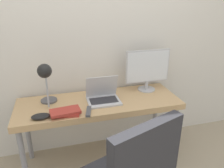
% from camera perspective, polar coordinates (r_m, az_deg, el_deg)
% --- Properties ---
extents(wall_back, '(8.00, 0.05, 2.60)m').
position_cam_1_polar(wall_back, '(2.32, -5.51, 12.39)').
color(wall_back, silver).
rests_on(wall_back, ground_plane).
extents(desk, '(1.60, 0.56, 0.72)m').
position_cam_1_polar(desk, '(2.21, -3.33, -6.05)').
color(desk, tan).
rests_on(desk, ground_plane).
extents(laptop, '(0.32, 0.25, 0.25)m').
position_cam_1_polar(laptop, '(2.16, -2.36, -3.17)').
color(laptop, silver).
rests_on(laptop, desk).
extents(monitor, '(0.49, 0.19, 0.45)m').
position_cam_1_polar(monitor, '(2.37, 9.26, 3.98)').
color(monitor, '#B7B7BC').
rests_on(monitor, desk).
extents(desk_lamp, '(0.16, 0.31, 0.43)m').
position_cam_1_polar(desk_lamp, '(2.02, -17.01, 1.79)').
color(desk_lamp, '#4C4C51').
rests_on(desk_lamp, desk).
extents(book_stack, '(0.27, 0.18, 0.05)m').
position_cam_1_polar(book_stack, '(1.97, -11.93, -7.16)').
color(book_stack, '#B2382D').
rests_on(book_stack, desk).
extents(tv_remote, '(0.08, 0.18, 0.02)m').
position_cam_1_polar(tv_remote, '(1.98, -6.13, -7.13)').
color(tv_remote, '#4C4C51').
rests_on(tv_remote, desk).
extents(game_controller, '(0.16, 0.10, 0.04)m').
position_cam_1_polar(game_controller, '(1.97, -18.12, -8.03)').
color(game_controller, black).
rests_on(game_controller, desk).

